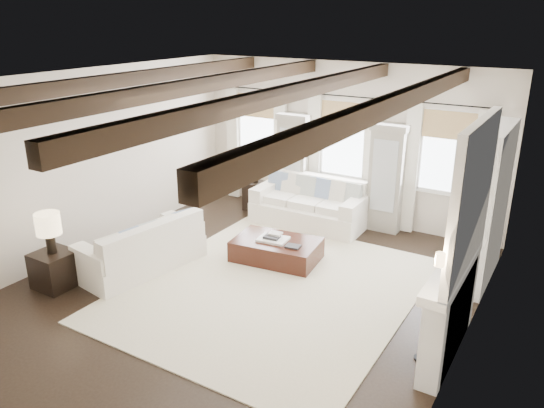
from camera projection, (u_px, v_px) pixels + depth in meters
The scene contains 16 objects.
ground at pixel (242, 290), 8.25m from camera, with size 7.50×7.50×0.00m, color black.
room_shell at pixel (314, 167), 7.97m from camera, with size 6.54×7.54×3.22m.
area_rug at pixel (272, 288), 8.28m from camera, with size 4.10×4.77×0.02m, color beige.
sofa_back at pixel (310, 205), 10.73m from camera, with size 2.27×1.06×0.96m.
sofa_left at pixel (144, 250), 8.79m from camera, with size 1.25×2.19×0.89m.
ottoman at pixel (276, 250), 9.20m from camera, with size 1.45×0.91×0.38m, color black.
tray at pixel (273, 239), 9.12m from camera, with size 0.50×0.38×0.04m, color white.
book_lower at pixel (272, 237), 9.10m from camera, with size 0.26×0.20×0.04m, color #262628.
book_upper at pixel (275, 234), 9.16m from camera, with size 0.22×0.17×0.03m, color beige.
book_loose at pixel (293, 246), 8.85m from camera, with size 0.24×0.18×0.03m, color #262628.
side_table_front at pixel (55, 269), 8.29m from camera, with size 0.58×0.58×0.58m, color black.
lamp_front at pixel (48, 226), 8.04m from camera, with size 0.38×0.38×0.65m.
side_table_back at pixel (255, 196), 11.56m from camera, with size 0.42×0.42×0.63m, color black.
lamp_back at pixel (255, 162), 11.30m from camera, with size 0.38×0.38×0.65m.
candlestick_near at pixel (424, 334), 6.49m from camera, with size 0.18×0.18×0.88m.
candlestick_far at pixel (433, 322), 6.85m from camera, with size 0.15×0.15×0.73m.
Camera 1 is at (4.18, -6.01, 4.06)m, focal length 35.00 mm.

